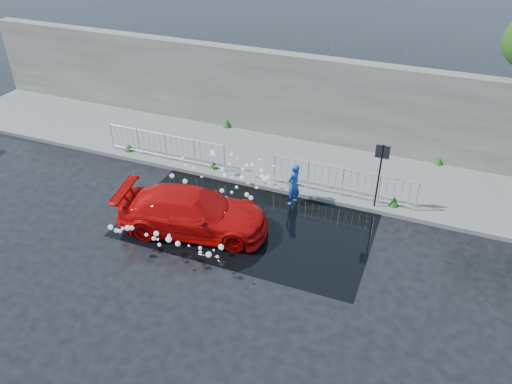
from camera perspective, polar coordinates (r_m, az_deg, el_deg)
ground at (r=16.02m, az=-3.68°, el=-4.79°), size 90.00×90.00×0.00m
pavement at (r=19.83m, az=2.37°, el=3.68°), size 30.00×4.00×0.15m
curb at (r=18.22m, az=0.26°, el=0.81°), size 30.00×0.25×0.16m
retaining_wall at (r=20.92m, az=4.54°, el=10.81°), size 30.00×0.60×3.50m
puddle at (r=16.57m, az=-0.66°, el=-3.20°), size 8.00×5.00×0.01m
sign_post at (r=16.61m, az=14.03°, el=2.88°), size 0.45×0.06×2.50m
railing_left at (r=19.76m, az=-10.27°, el=5.21°), size 5.05×0.05×1.10m
railing_right at (r=17.47m, az=9.89°, el=1.24°), size 5.05×0.05×1.10m
weeds at (r=19.26m, az=1.77°, el=3.61°), size 12.17×3.93×0.45m
water_spray at (r=16.39m, az=-5.85°, el=-0.70°), size 3.68×5.49×1.12m
red_car at (r=15.87m, az=-7.18°, el=-2.30°), size 5.06×2.80×1.39m
person at (r=17.01m, az=4.32°, el=0.91°), size 0.55×0.66×1.56m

